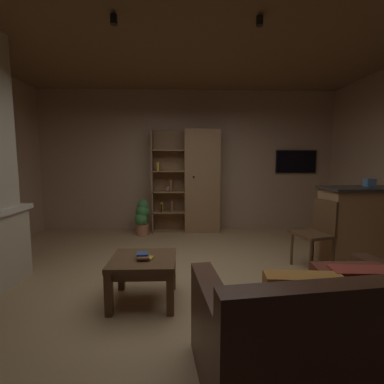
# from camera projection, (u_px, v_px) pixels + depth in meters

# --- Properties ---
(floor) EXTENTS (6.11, 5.44, 0.02)m
(floor) POSITION_uv_depth(u_px,v_px,m) (193.00, 286.00, 3.18)
(floor) COLOR tan
(floor) RESTS_ON ground
(wall_back) EXTENTS (6.23, 0.06, 2.89)m
(wall_back) POSITION_uv_depth(u_px,v_px,m) (188.00, 161.00, 5.74)
(wall_back) COLOR tan
(wall_back) RESTS_ON ground
(ceiling) EXTENTS (6.11, 5.44, 0.02)m
(ceiling) POSITION_uv_depth(u_px,v_px,m) (193.00, 21.00, 2.84)
(ceiling) COLOR brown
(window_pane_back) EXTENTS (0.63, 0.01, 0.90)m
(window_pane_back) POSITION_uv_depth(u_px,v_px,m) (165.00, 169.00, 5.71)
(window_pane_back) COLOR white
(bookshelf_cabinet) EXTENTS (1.36, 0.41, 2.06)m
(bookshelf_cabinet) POSITION_uv_depth(u_px,v_px,m) (197.00, 182.00, 5.52)
(bookshelf_cabinet) COLOR #997047
(bookshelf_cabinet) RESTS_ON ground
(kitchen_bar_counter) EXTENTS (1.54, 0.59, 1.08)m
(kitchen_bar_counter) POSITION_uv_depth(u_px,v_px,m) (377.00, 225.00, 3.80)
(kitchen_bar_counter) COLOR #997047
(kitchen_bar_counter) RESTS_ON ground
(tissue_box) EXTENTS (0.13, 0.13, 0.11)m
(tissue_box) POSITION_uv_depth(u_px,v_px,m) (369.00, 183.00, 3.82)
(tissue_box) COLOR #598CBF
(tissue_box) RESTS_ON kitchen_bar_counter
(leather_couch) EXTENTS (1.59, 1.05, 0.84)m
(leather_couch) POSITION_uv_depth(u_px,v_px,m) (317.00, 338.00, 1.73)
(leather_couch) COLOR #4C2D1E
(leather_couch) RESTS_ON ground
(coffee_table) EXTENTS (0.65, 0.60, 0.46)m
(coffee_table) POSITION_uv_depth(u_px,v_px,m) (143.00, 266.00, 2.77)
(coffee_table) COLOR brown
(coffee_table) RESTS_ON ground
(table_book_0) EXTENTS (0.13, 0.13, 0.02)m
(table_book_0) POSITION_uv_depth(u_px,v_px,m) (147.00, 258.00, 2.73)
(table_book_0) COLOR gold
(table_book_0) RESTS_ON coffee_table
(table_book_1) EXTENTS (0.13, 0.11, 0.02)m
(table_book_1) POSITION_uv_depth(u_px,v_px,m) (143.00, 257.00, 2.69)
(table_book_1) COLOR brown
(table_book_1) RESTS_ON coffee_table
(table_book_2) EXTENTS (0.13, 0.13, 0.02)m
(table_book_2) POSITION_uv_depth(u_px,v_px,m) (142.00, 254.00, 2.73)
(table_book_2) COLOR #2D4C8C
(table_book_2) RESTS_ON coffee_table
(dining_chair) EXTENTS (0.52, 0.52, 0.92)m
(dining_chair) POSITION_uv_depth(u_px,v_px,m) (318.00, 229.00, 3.65)
(dining_chair) COLOR brown
(dining_chair) RESTS_ON ground
(potted_floor_plant) EXTENTS (0.28, 0.32, 0.70)m
(potted_floor_plant) POSITION_uv_depth(u_px,v_px,m) (142.00, 216.00, 5.27)
(potted_floor_plant) COLOR #B77051
(potted_floor_plant) RESTS_ON ground
(wall_mounted_tv) EXTENTS (0.85, 0.06, 0.48)m
(wall_mounted_tv) POSITION_uv_depth(u_px,v_px,m) (296.00, 162.00, 5.75)
(wall_mounted_tv) COLOR black
(track_light_spot_1) EXTENTS (0.07, 0.07, 0.09)m
(track_light_spot_1) POSITION_uv_depth(u_px,v_px,m) (114.00, 20.00, 2.65)
(track_light_spot_1) COLOR black
(track_light_spot_2) EXTENTS (0.07, 0.07, 0.09)m
(track_light_spot_2) POSITION_uv_depth(u_px,v_px,m) (260.00, 21.00, 2.68)
(track_light_spot_2) COLOR black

